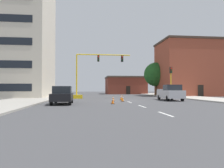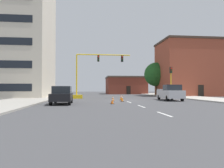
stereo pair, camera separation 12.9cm
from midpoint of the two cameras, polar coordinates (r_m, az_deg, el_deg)
ground_plane at (r=26.37m, az=3.59°, el=-4.54°), size 160.00×160.00×0.00m
sidewalk_left at (r=34.87m, az=-19.13°, el=-3.56°), size 6.00×56.00×0.14m
sidewalk_right at (r=37.87m, az=20.10°, el=-3.36°), size 6.00×56.00×0.14m
lane_stripe_seg_0 at (r=12.84m, az=14.28°, el=-7.94°), size 0.16×2.40×0.01m
lane_stripe_seg_1 at (r=18.07m, az=8.16°, el=-6.02°), size 0.16×2.40×0.01m
lane_stripe_seg_2 at (r=23.42m, az=4.83°, el=-4.94°), size 0.16×2.40×0.01m
lane_stripe_seg_3 at (r=28.83m, az=2.75°, el=-4.25°), size 0.16×2.40×0.01m
building_tall_left at (r=41.13m, az=-27.19°, el=11.06°), size 15.73×12.55×20.35m
building_brick_center at (r=60.39m, az=3.75°, el=-0.36°), size 11.05×9.77×4.91m
building_row_right at (r=46.39m, az=20.37°, el=3.96°), size 12.28×9.19×11.31m
traffic_signal_gantry at (r=32.33m, az=-7.41°, el=0.06°), size 9.17×1.20×6.83m
traffic_light_pole_right at (r=33.15m, az=15.85°, el=2.28°), size 0.32×0.47×4.80m
tree_right_far at (r=46.78m, az=12.03°, el=2.56°), size 5.23×5.23×7.23m
pickup_truck_silver at (r=27.82m, az=15.62°, el=-2.31°), size 2.31×5.51×1.99m
sedan_black_near_left at (r=20.96m, az=-13.27°, el=-2.92°), size 1.97×4.55×1.74m
traffic_cone_roadside_a at (r=20.60m, az=0.24°, el=-4.60°), size 0.36×0.36×0.63m
traffic_cone_roadside_b at (r=27.52m, az=2.60°, el=-3.63°), size 0.36×0.36×0.75m
traffic_cone_roadside_c at (r=25.31m, az=0.41°, el=-3.99°), size 0.36×0.36×0.61m
traffic_cone_roadside_d at (r=24.44m, az=2.95°, el=-3.93°), size 0.36×0.36×0.75m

